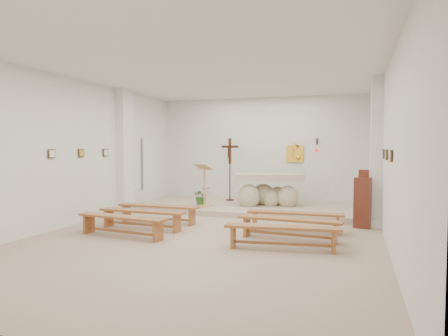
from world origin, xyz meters
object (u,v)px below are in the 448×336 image
(bench_left_front, at_px, (158,210))
(bench_left_second, at_px, (142,215))
(bench_right_front, at_px, (295,217))
(bench_left_third, at_px, (122,221))
(donation_pedestal, at_px, (363,202))
(bench_right_third, at_px, (282,232))
(lectern, at_px, (204,185))
(crucifix_stand, at_px, (230,165))
(altar, at_px, (268,192))
(bench_right_second, at_px, (289,224))

(bench_left_front, relative_size, bench_left_second, 1.00)
(bench_right_front, xyz_separation_m, bench_left_third, (-3.34, -1.62, 0.00))
(donation_pedestal, distance_m, bench_right_third, 2.97)
(donation_pedestal, height_order, bench_left_front, donation_pedestal)
(lectern, bearing_deg, bench_left_third, -78.64)
(bench_left_second, bearing_deg, bench_right_third, -10.71)
(donation_pedestal, distance_m, bench_right_front, 1.75)
(bench_left_second, distance_m, bench_right_third, 3.44)
(bench_left_front, relative_size, bench_left_third, 0.99)
(lectern, xyz_separation_m, crucifix_stand, (0.31, 1.50, 0.53))
(crucifix_stand, height_order, bench_right_third, crucifix_stand)
(bench_right_front, distance_m, bench_left_second, 3.44)
(bench_left_second, relative_size, bench_left_third, 0.99)
(donation_pedestal, height_order, bench_left_third, donation_pedestal)
(bench_left_third, bearing_deg, bench_right_third, 7.14)
(altar, height_order, bench_left_third, altar)
(crucifix_stand, xyz_separation_m, bench_right_front, (2.59, -3.46, -0.97))
(bench_right_second, bearing_deg, bench_left_third, -161.65)
(crucifix_stand, relative_size, donation_pedestal, 1.49)
(lectern, relative_size, crucifix_stand, 0.63)
(altar, bearing_deg, bench_right_second, -86.04)
(bench_right_third, bearing_deg, altar, 98.37)
(bench_right_second, xyz_separation_m, bench_right_third, (-0.00, -0.81, 0.00))
(donation_pedestal, xyz_separation_m, bench_right_second, (-1.43, -1.78, -0.26))
(altar, relative_size, bench_right_front, 1.01)
(crucifix_stand, height_order, bench_left_second, crucifix_stand)
(altar, distance_m, bench_left_front, 3.51)
(altar, bearing_deg, bench_left_second, -135.67)
(bench_right_second, bearing_deg, bench_right_front, 94.77)
(lectern, height_order, bench_right_second, lectern)
(donation_pedestal, relative_size, bench_left_third, 0.64)
(bench_left_third, height_order, bench_right_third, same)
(lectern, xyz_separation_m, bench_right_second, (2.90, -2.77, -0.44))
(altar, height_order, bench_right_second, altar)
(bench_left_front, height_order, bench_right_front, same)
(lectern, relative_size, bench_right_third, 0.60)
(bench_left_second, bearing_deg, bench_left_front, 92.87)
(donation_pedestal, xyz_separation_m, bench_right_front, (-1.43, -0.98, -0.26))
(bench_left_front, bearing_deg, bench_right_front, 0.67)
(crucifix_stand, xyz_separation_m, bench_right_third, (2.59, -5.08, -0.97))
(donation_pedestal, distance_m, bench_right_second, 2.30)
(bench_left_third, bearing_deg, bench_right_second, 20.72)
(bench_left_front, relative_size, bench_right_second, 0.99)
(bench_left_third, bearing_deg, bench_left_front, 97.14)
(bench_right_second, bearing_deg, altar, 113.12)
(altar, distance_m, crucifix_stand, 1.75)
(bench_left_front, distance_m, bench_left_second, 0.81)
(lectern, bearing_deg, bench_right_third, -32.58)
(crucifix_stand, relative_size, bench_right_third, 0.95)
(crucifix_stand, height_order, bench_right_second, crucifix_stand)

